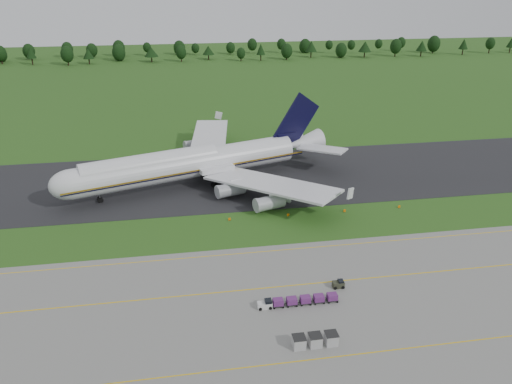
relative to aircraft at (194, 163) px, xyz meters
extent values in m
plane|color=#265018|center=(9.54, -25.89, -5.84)|extent=(600.00, 600.00, 0.00)
cube|color=slate|center=(9.54, -59.89, -5.81)|extent=(300.00, 52.00, 0.06)
cube|color=black|center=(9.54, 2.11, -5.80)|extent=(300.00, 40.00, 0.08)
cube|color=#E0B50D|center=(9.54, -47.89, -5.78)|extent=(300.00, 0.25, 0.01)
cube|color=#E0B50D|center=(9.54, -65.89, -5.78)|extent=(300.00, 0.20, 0.01)
cube|color=#E0B50D|center=(9.54, -35.89, -5.78)|extent=(120.00, 0.20, 0.01)
cylinder|color=black|center=(-102.34, 199.94, -3.82)|extent=(0.70, 0.70, 4.05)
sphere|color=#173412|center=(-102.34, 199.94, 0.34)|extent=(6.83, 6.83, 6.83)
cylinder|color=black|center=(-84.01, 194.10, -3.95)|extent=(0.70, 0.70, 3.79)
cone|color=#173412|center=(-84.01, 194.10, 1.31)|extent=(5.46, 5.46, 6.73)
cylinder|color=black|center=(-63.10, 188.64, -3.78)|extent=(0.70, 0.70, 4.13)
sphere|color=#173412|center=(-63.10, 188.64, 0.46)|extent=(7.17, 7.17, 7.17)
cylinder|color=black|center=(-51.82, 191.53, -4.25)|extent=(0.70, 0.70, 3.19)
cone|color=#173412|center=(-51.82, 191.53, 0.18)|extent=(6.33, 6.33, 5.67)
cylinder|color=black|center=(-35.35, 200.14, -4.25)|extent=(0.70, 0.70, 3.19)
sphere|color=#173412|center=(-35.35, 200.14, -0.96)|extent=(7.82, 7.82, 7.82)
cylinder|color=black|center=(-15.89, 192.79, -4.23)|extent=(0.70, 0.70, 3.23)
cone|color=#173412|center=(-15.89, 192.79, 0.26)|extent=(8.21, 8.21, 5.74)
cylinder|color=black|center=(1.68, 191.33, -4.04)|extent=(0.70, 0.70, 3.60)
sphere|color=#173412|center=(1.68, 191.33, -0.33)|extent=(6.18, 6.18, 6.18)
cylinder|color=black|center=(18.43, 196.75, -4.35)|extent=(0.70, 0.70, 2.98)
cone|color=#173412|center=(18.43, 196.75, -0.22)|extent=(7.18, 7.18, 5.29)
cylinder|color=black|center=(37.39, 187.87, -4.32)|extent=(0.70, 0.70, 3.03)
sphere|color=#173412|center=(37.39, 187.87, -1.21)|extent=(5.15, 5.15, 5.15)
cylinder|color=black|center=(49.49, 187.51, -4.04)|extent=(0.70, 0.70, 3.59)
cone|color=#173412|center=(49.49, 187.51, 0.95)|extent=(5.28, 5.28, 6.39)
cylinder|color=black|center=(65.71, 188.21, -4.11)|extent=(0.70, 0.70, 3.45)
sphere|color=#173412|center=(65.71, 188.21, -0.56)|extent=(6.86, 6.86, 6.86)
cylinder|color=black|center=(82.79, 194.43, -4.03)|extent=(0.70, 0.70, 3.63)
cone|color=#173412|center=(82.79, 194.43, 1.02)|extent=(7.08, 7.08, 6.46)
cylinder|color=black|center=(100.96, 190.04, -4.31)|extent=(0.70, 0.70, 3.06)
sphere|color=#173412|center=(100.96, 190.04, -1.16)|extent=(7.04, 7.04, 7.04)
cylinder|color=black|center=(115.94, 188.72, -4.05)|extent=(0.70, 0.70, 3.58)
cone|color=#173412|center=(115.94, 188.72, 0.92)|extent=(7.99, 7.99, 6.36)
cylinder|color=black|center=(136.64, 189.21, -3.76)|extent=(0.70, 0.70, 4.17)
sphere|color=#173412|center=(136.64, 189.21, 0.53)|extent=(7.17, 7.17, 7.17)
cylinder|color=black|center=(153.01, 186.81, -4.07)|extent=(0.70, 0.70, 3.54)
cone|color=#173412|center=(153.01, 186.81, 0.85)|extent=(6.80, 6.80, 6.30)
cylinder|color=black|center=(167.45, 198.81, -3.86)|extent=(0.70, 0.70, 3.96)
sphere|color=#173412|center=(167.45, 198.81, 0.21)|extent=(8.17, 8.17, 8.17)
cylinder|color=black|center=(183.18, 189.34, -4.02)|extent=(0.70, 0.70, 3.64)
cone|color=#173412|center=(183.18, 189.34, 1.03)|extent=(5.78, 5.78, 6.47)
cylinder|color=black|center=(203.98, 192.41, -3.75)|extent=(0.70, 0.70, 4.19)
sphere|color=#173412|center=(203.98, 192.41, 0.56)|extent=(5.93, 5.93, 5.93)
cylinder|color=black|center=(218.85, 192.19, -4.08)|extent=(0.70, 0.70, 3.52)
cone|color=#173412|center=(218.85, 192.19, 0.81)|extent=(5.37, 5.37, 6.26)
cylinder|color=silver|center=(-1.27, -0.41, -0.21)|extent=(55.74, 24.00, 6.99)
cylinder|color=silver|center=(-10.51, -3.40, 1.44)|extent=(33.09, 15.36, 5.45)
sphere|color=silver|center=(-28.06, -9.09, -0.21)|extent=(6.99, 6.99, 6.99)
cone|color=silver|center=(30.60, 9.91, 0.28)|extent=(12.21, 9.61, 6.64)
cube|color=gold|center=(-0.18, -3.75, -0.79)|extent=(59.14, 19.20, 0.34)
cube|color=silver|center=(16.87, -14.03, -1.08)|extent=(29.90, 30.51, 0.53)
cube|color=silver|center=(5.45, 21.26, -1.08)|extent=(14.24, 34.05, 0.53)
cylinder|color=#93969B|center=(7.99, -10.27, -3.51)|extent=(7.42, 5.05, 3.11)
cylinder|color=#93969B|center=(15.74, -18.99, -3.51)|extent=(7.42, 5.05, 3.11)
cylinder|color=#93969B|center=(0.46, 13.01, -3.51)|extent=(7.42, 5.05, 3.11)
cylinder|color=#93969B|center=(1.62, 24.61, -3.51)|extent=(7.42, 5.05, 3.11)
cube|color=black|center=(28.31, 9.17, 6.82)|extent=(13.64, 4.87, 15.59)
cube|color=silver|center=(34.23, 3.43, 0.57)|extent=(13.10, 12.21, 0.44)
cube|color=silver|center=(29.75, 17.29, 0.57)|extent=(8.25, 13.54, 0.44)
cylinder|color=slate|center=(-22.52, -7.29, -4.77)|extent=(0.35, 0.35, 2.14)
cylinder|color=black|center=(-22.52, -7.29, -5.21)|extent=(1.47, 1.22, 1.26)
cylinder|color=slate|center=(5.62, -2.77, -4.77)|extent=(0.35, 0.35, 2.14)
cylinder|color=black|center=(5.62, -2.77, -5.21)|extent=(1.47, 1.22, 1.26)
cylinder|color=slate|center=(2.93, 5.54, -4.77)|extent=(0.35, 0.35, 2.14)
cylinder|color=black|center=(2.93, 5.54, -5.21)|extent=(1.47, 1.22, 1.26)
cube|color=silver|center=(8.51, -53.25, -5.28)|extent=(2.35, 1.27, 1.00)
cylinder|color=black|center=(7.69, -53.88, -5.51)|extent=(0.54, 0.20, 0.54)
cube|color=black|center=(10.68, -53.25, -5.46)|extent=(1.81, 1.36, 0.11)
cube|color=#582260|center=(10.68, -53.25, -4.92)|extent=(1.63, 1.27, 1.00)
cylinder|color=black|center=(9.95, -53.88, -5.63)|extent=(0.31, 0.14, 0.31)
cube|color=black|center=(12.94, -53.25, -5.46)|extent=(1.81, 1.36, 0.11)
cube|color=#582260|center=(12.94, -53.25, -4.92)|extent=(1.63, 1.27, 1.00)
cylinder|color=black|center=(12.22, -53.88, -5.63)|extent=(0.31, 0.14, 0.31)
cube|color=black|center=(15.20, -53.25, -5.46)|extent=(1.81, 1.36, 0.11)
cube|color=#582260|center=(15.20, -53.25, -4.92)|extent=(1.63, 1.27, 1.00)
cylinder|color=black|center=(14.48, -53.88, -5.63)|extent=(0.31, 0.14, 0.31)
cube|color=black|center=(17.47, -53.25, -5.46)|extent=(1.81, 1.36, 0.11)
cube|color=#582260|center=(17.47, -53.25, -4.92)|extent=(1.63, 1.27, 1.00)
cylinder|color=black|center=(16.74, -53.88, -5.63)|extent=(0.31, 0.14, 0.31)
cube|color=black|center=(19.73, -53.25, -5.46)|extent=(1.81, 1.36, 0.11)
cube|color=#582260|center=(19.73, -53.25, -4.92)|extent=(1.63, 1.27, 1.00)
cylinder|color=black|center=(19.01, -53.88, -5.63)|extent=(0.31, 0.14, 0.31)
cylinder|color=black|center=(8.51, -53.25, -5.51)|extent=(0.54, 0.20, 0.54)
cube|color=#2E3022|center=(21.94, -49.67, -5.24)|extent=(1.97, 1.19, 1.07)
cylinder|color=black|center=(21.26, -50.26, -5.51)|extent=(0.55, 0.20, 0.55)
cylinder|color=black|center=(22.63, -49.09, -5.51)|extent=(0.55, 0.20, 0.55)
cube|color=#A2A2A2|center=(11.70, -63.14, -4.90)|extent=(1.75, 1.75, 1.75)
cube|color=black|center=(11.70, -63.14, -3.98)|extent=(1.86, 1.86, 0.09)
cube|color=#A2A2A2|center=(14.10, -63.14, -4.90)|extent=(1.75, 1.75, 1.75)
cube|color=black|center=(14.10, -63.14, -3.98)|extent=(1.86, 1.86, 0.09)
cube|color=#A2A2A2|center=(16.50, -63.14, -4.90)|extent=(1.75, 1.75, 1.75)
cube|color=black|center=(16.50, -63.14, -3.98)|extent=(1.86, 1.86, 0.09)
cube|color=orange|center=(6.42, -21.58, -5.54)|extent=(0.50, 0.12, 0.60)
cube|color=black|center=(6.42, -21.58, -5.82)|extent=(0.30, 0.30, 0.04)
cube|color=orange|center=(19.47, -21.58, -5.54)|extent=(0.50, 0.12, 0.60)
cube|color=black|center=(19.47, -21.58, -5.82)|extent=(0.30, 0.30, 0.04)
cube|color=orange|center=(32.52, -21.58, -5.54)|extent=(0.50, 0.12, 0.60)
cube|color=black|center=(32.52, -21.58, -5.82)|extent=(0.30, 0.30, 0.04)
cube|color=orange|center=(45.57, -21.58, -5.54)|extent=(0.50, 0.12, 0.60)
cube|color=black|center=(45.57, -21.58, -5.82)|extent=(0.30, 0.30, 0.04)
camera|label=1|loc=(-3.54, -118.02, 43.77)|focal=35.00mm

